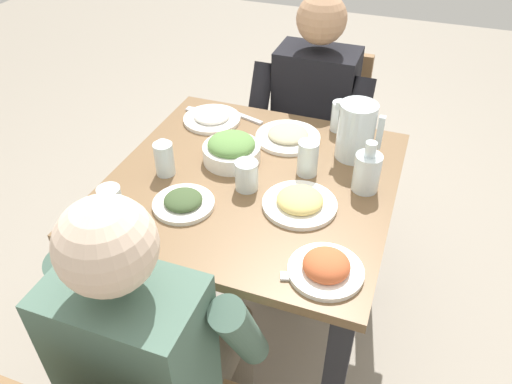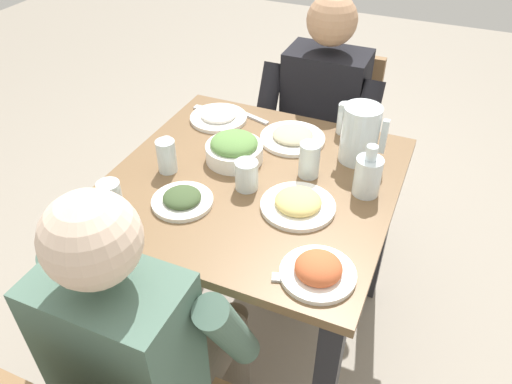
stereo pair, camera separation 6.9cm
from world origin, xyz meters
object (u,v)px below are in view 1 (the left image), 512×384
object	(u,v)px
diner_far	(308,131)
water_glass_far_left	(164,159)
chair_far	(317,136)
salad_bowl	(232,150)
dining_table	(253,212)
plate_yoghurt	(212,117)
water_glass_center	(308,158)
water_pitcher	(356,131)
water_glass_far_right	(111,202)
plate_dolmas	(183,202)
water_glass_by_pitcher	(340,116)
plate_fries	(300,202)
plate_beans	(288,136)
water_glass_near_right	(248,176)
plate_rice_curry	(326,267)
oil_carafe	(367,174)
diner_near	(160,347)
salt_shaker	(163,147)

from	to	relation	value
diner_far	water_glass_far_left	distance (m)	0.72
chair_far	salad_bowl	xyz separation A→B (m)	(-0.13, -0.69, 0.32)
dining_table	plate_yoghurt	size ratio (longest dim) A/B	4.12
salad_bowl	water_glass_center	size ratio (longest dim) A/B	1.64
water_pitcher	salad_bowl	size ratio (longest dim) A/B	1.02
dining_table	water_glass_far_right	bearing A→B (deg)	-136.12
plate_dolmas	water_glass_by_pitcher	distance (m)	0.66
water_pitcher	plate_fries	distance (m)	0.34
diner_far	plate_beans	world-z (taller)	diner_far
chair_far	diner_far	world-z (taller)	diner_far
water_pitcher	water_glass_near_right	xyz separation A→B (m)	(-0.27, -0.28, -0.05)
salad_bowl	plate_beans	xyz separation A→B (m)	(0.13, 0.19, -0.03)
chair_far	plate_rice_curry	world-z (taller)	chair_far
plate_yoghurt	water_glass_near_right	bearing A→B (deg)	-51.46
plate_fries	plate_yoghurt	xyz separation A→B (m)	(-0.44, 0.36, -0.00)
diner_far	salad_bowl	xyz separation A→B (m)	(-0.13, -0.49, 0.18)
plate_dolmas	water_glass_center	size ratio (longest dim) A/B	1.58
diner_far	salad_bowl	size ratio (longest dim) A/B	6.15
water_glass_far_right	oil_carafe	world-z (taller)	oil_carafe
water_glass_center	chair_far	bearing A→B (deg)	99.73
water_glass_near_right	water_glass_far_left	bearing A→B (deg)	-176.57
water_glass_center	diner_near	bearing A→B (deg)	-106.27
plate_fries	plate_beans	xyz separation A→B (m)	(-0.14, 0.34, -0.00)
water_glass_by_pitcher	water_glass_near_right	xyz separation A→B (m)	(-0.18, -0.43, -0.01)
plate_fries	water_glass_center	xyz separation A→B (m)	(-0.02, 0.17, 0.04)
dining_table	water_pitcher	bearing A→B (deg)	40.87
plate_beans	water_pitcher	bearing A→B (deg)	-6.42
water_glass_far_left	dining_table	bearing A→B (deg)	14.01
dining_table	plate_beans	bearing A→B (deg)	82.14
dining_table	plate_beans	xyz separation A→B (m)	(0.04, 0.26, 0.15)
salad_bowl	plate_dolmas	world-z (taller)	salad_bowl
water_pitcher	water_glass_far_left	bearing A→B (deg)	-150.81
water_glass_far_right	water_glass_far_left	distance (m)	0.23
plate_rice_curry	water_glass_far_left	distance (m)	0.62
diner_far	water_pitcher	size ratio (longest dim) A/B	6.04
diner_far	oil_carafe	bearing A→B (deg)	-58.63
plate_rice_curry	water_glass_far_right	xyz separation A→B (m)	(-0.62, 0.01, 0.03)
plate_beans	plate_fries	bearing A→B (deg)	-67.67
chair_far	water_glass_center	world-z (taller)	water_glass_center
salad_bowl	salt_shaker	bearing A→B (deg)	-168.64
water_glass_near_right	oil_carafe	world-z (taller)	oil_carafe
diner_near	plate_fries	bearing A→B (deg)	66.14
plate_dolmas	plate_beans	world-z (taller)	plate_dolmas
diner_far	plate_rice_curry	world-z (taller)	diner_far
water_glass_near_right	chair_far	bearing A→B (deg)	87.78
plate_beans	water_glass_by_pitcher	distance (m)	0.20
diner_far	plate_fries	bearing A→B (deg)	-77.66
chair_far	salt_shaker	distance (m)	0.88
plate_yoghurt	plate_dolmas	bearing A→B (deg)	-75.59
plate_dolmas	plate_yoghurt	bearing A→B (deg)	104.41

